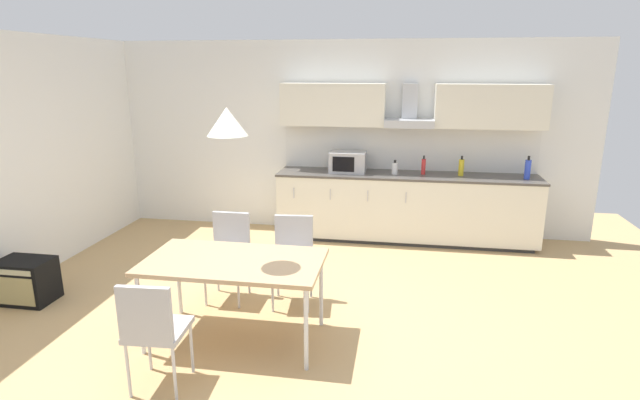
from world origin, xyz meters
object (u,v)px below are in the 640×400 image
(bottle_red, at_px, (423,166))
(bottle_white, at_px, (395,168))
(dining_table, at_px, (234,265))
(chair_near_left, at_px, (153,325))
(chair_far_left, at_px, (229,247))
(microwave, at_px, (348,162))
(pendant_lamp, at_px, (227,122))
(chair_far_right, at_px, (293,251))
(bottle_yellow, at_px, (461,167))
(guitar_amp, at_px, (26,281))
(bottle_blue, at_px, (528,169))

(bottle_red, bearing_deg, bottle_white, -170.16)
(dining_table, xyz_separation_m, chair_near_left, (-0.33, -0.80, -0.16))
(bottle_red, bearing_deg, chair_far_left, -132.99)
(microwave, relative_size, pendant_lamp, 1.50)
(chair_far_right, relative_size, pendant_lamp, 2.72)
(microwave, height_order, pendant_lamp, pendant_lamp)
(bottle_yellow, distance_m, guitar_amp, 5.18)
(bottle_blue, xyz_separation_m, dining_table, (-2.93, -2.83, -0.35))
(chair_far_left, distance_m, chair_far_right, 0.66)
(dining_table, relative_size, guitar_amp, 2.86)
(bottle_red, bearing_deg, bottle_yellow, -0.44)
(guitar_amp, bearing_deg, chair_far_right, 9.79)
(chair_far_right, distance_m, pendant_lamp, 1.60)
(chair_far_left, xyz_separation_m, guitar_amp, (-1.98, -0.46, -0.31))
(chair_far_right, bearing_deg, pendant_lamp, -112.33)
(chair_far_left, relative_size, pendant_lamp, 2.72)
(microwave, relative_size, chair_far_left, 0.55)
(bottle_blue, height_order, pendant_lamp, pendant_lamp)
(microwave, xyz_separation_m, chair_far_right, (-0.30, -2.07, -0.52))
(bottle_blue, bearing_deg, bottle_yellow, 174.36)
(dining_table, xyz_separation_m, chair_far_left, (-0.33, 0.80, -0.16))
(bottle_yellow, bearing_deg, bottle_red, 179.56)
(bottle_yellow, bearing_deg, bottle_white, -175.92)
(dining_table, distance_m, chair_far_right, 0.87)
(chair_far_left, xyz_separation_m, chair_near_left, (0.00, -1.59, 0.00))
(microwave, distance_m, chair_near_left, 3.83)
(bottle_white, relative_size, guitar_amp, 0.37)
(chair_near_left, relative_size, guitar_amp, 1.67)
(bottle_white, bearing_deg, chair_near_left, -113.60)
(microwave, xyz_separation_m, bottle_yellow, (1.49, 0.03, -0.03))
(bottle_red, bearing_deg, bottle_blue, -3.70)
(chair_near_left, bearing_deg, bottle_blue, 48.05)
(bottle_red, xyz_separation_m, bottle_yellow, (0.48, -0.00, 0.00))
(bottle_yellow, relative_size, chair_far_left, 0.30)
(chair_far_left, bearing_deg, chair_far_right, -0.03)
(bottle_red, height_order, chair_far_right, bottle_red)
(bottle_red, distance_m, dining_table, 3.35)
(bottle_red, xyz_separation_m, chair_near_left, (-1.96, -3.71, -0.49))
(bottle_white, bearing_deg, guitar_amp, -144.98)
(bottle_blue, height_order, bottle_red, bottle_blue)
(chair_near_left, xyz_separation_m, guitar_amp, (-1.98, 1.14, -0.31))
(bottle_blue, height_order, chair_far_left, bottle_blue)
(chair_near_left, relative_size, pendant_lamp, 2.72)
(pendant_lamp, bearing_deg, guitar_amp, 171.61)
(chair_far_left, bearing_deg, microwave, 65.05)
(bottle_red, relative_size, chair_near_left, 0.29)
(microwave, bearing_deg, chair_far_right, -98.32)
(microwave, xyz_separation_m, bottle_white, (0.63, -0.03, -0.06))
(guitar_amp, bearing_deg, bottle_white, 35.02)
(chair_far_right, xyz_separation_m, pendant_lamp, (-0.33, -0.80, 1.35))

